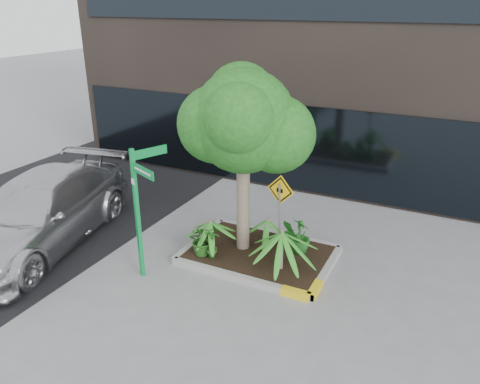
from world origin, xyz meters
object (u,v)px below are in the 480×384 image
at_px(tree, 244,121).
at_px(cattle_sign, 280,206).
at_px(parked_car, 39,212).
at_px(street_sign_post, 140,201).

bearing_deg(tree, cattle_sign, -20.14).
xyz_separation_m(tree, cattle_sign, (1.03, -0.38, -1.59)).
xyz_separation_m(parked_car, street_sign_post, (3.14, -0.09, 0.94)).
distance_m(street_sign_post, cattle_sign, 2.88).
height_order(tree, cattle_sign, tree).
bearing_deg(street_sign_post, parked_car, -157.90).
relative_size(tree, parked_car, 0.76).
bearing_deg(cattle_sign, tree, 171.69).
height_order(parked_car, cattle_sign, cattle_sign).
distance_m(tree, parked_car, 5.42).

